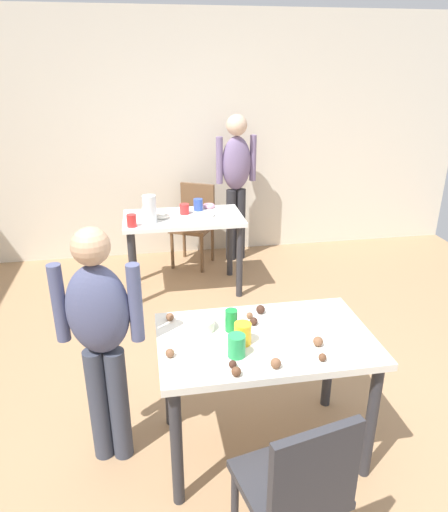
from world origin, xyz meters
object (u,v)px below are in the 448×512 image
(chair_near_table, at_px, (298,486))
(soda_can, at_px, (231,320))
(chair_far_table, at_px, (195,220))
(person_girl_near, at_px, (101,332))
(dining_table_near, at_px, (265,354))
(person_adult_far, at_px, (236,175))
(dining_table_far, at_px, (184,229))
(mixing_bowl, at_px, (200,324))
(pitcher_far, at_px, (150,209))

(chair_near_table, xyz_separation_m, soda_can, (-0.12, 0.82, 0.31))
(chair_far_table, distance_m, soda_can, 2.72)
(chair_near_table, xyz_separation_m, person_girl_near, (-0.80, 0.81, 0.32))
(dining_table_near, relative_size, soda_can, 9.27)
(soda_can, bearing_deg, person_adult_far, 78.15)
(dining_table_far, xyz_separation_m, person_girl_near, (-0.61, -2.05, 0.19))
(dining_table_far, relative_size, chair_near_table, 1.27)
(chair_far_table, xyz_separation_m, person_adult_far, (0.46, 0.02, 0.46))
(chair_far_table, bearing_deg, chair_near_table, -89.80)
(soda_can, bearing_deg, chair_near_table, -81.42)
(dining_table_near, xyz_separation_m, chair_far_table, (-0.05, 2.80, -0.14))
(chair_near_table, relative_size, person_girl_near, 0.63)
(chair_far_table, height_order, person_girl_near, person_girl_near)
(mixing_bowl, bearing_deg, person_girl_near, -175.18)
(chair_near_table, relative_size, person_adult_far, 0.55)
(person_adult_far, height_order, mixing_bowl, person_adult_far)
(dining_table_near, xyz_separation_m, soda_can, (-0.17, 0.09, 0.17))
(dining_table_near, xyz_separation_m, mixing_bowl, (-0.33, 0.14, 0.14))
(chair_near_table, xyz_separation_m, chair_far_table, (-0.01, 3.52, 0.00))
(pitcher_far, bearing_deg, chair_near_table, -79.68)
(dining_table_near, height_order, pitcher_far, pitcher_far)
(person_girl_near, bearing_deg, dining_table_near, -6.19)
(mixing_bowl, relative_size, pitcher_far, 0.65)
(dining_table_far, xyz_separation_m, chair_near_table, (0.19, -2.87, -0.13))
(dining_table_near, relative_size, pitcher_far, 4.54)
(mixing_bowl, bearing_deg, dining_table_far, 87.19)
(person_adult_far, distance_m, pitcher_far, 1.25)
(dining_table_near, height_order, mixing_bowl, mixing_bowl)
(chair_far_table, relative_size, person_adult_far, 0.55)
(dining_table_far, xyz_separation_m, person_adult_far, (0.64, 0.67, 0.33))
(person_adult_far, xyz_separation_m, soda_can, (-0.57, -2.72, -0.15))
(mixing_bowl, bearing_deg, dining_table_near, -22.17)
(dining_table_far, bearing_deg, dining_table_near, -83.80)
(dining_table_far, xyz_separation_m, mixing_bowl, (-0.10, -2.01, 0.15))
(dining_table_near, height_order, chair_far_table, chair_far_table)
(person_adult_far, bearing_deg, dining_table_near, -98.20)
(person_girl_near, distance_m, person_adult_far, 3.00)
(dining_table_far, relative_size, person_girl_near, 0.80)
(dining_table_near, distance_m, chair_far_table, 2.80)
(dining_table_far, height_order, pitcher_far, pitcher_far)
(mixing_bowl, distance_m, soda_can, 0.17)
(dining_table_far, relative_size, soda_can, 9.05)
(person_adult_far, bearing_deg, soda_can, -101.85)
(chair_far_table, xyz_separation_m, pitcher_far, (-0.49, -0.79, 0.38))
(person_adult_far, bearing_deg, dining_table_far, -133.44)
(person_adult_far, bearing_deg, pitcher_far, -139.45)
(mixing_bowl, height_order, soda_can, soda_can)
(person_girl_near, bearing_deg, person_adult_far, 65.33)
(dining_table_near, distance_m, chair_near_table, 0.74)
(chair_far_table, relative_size, mixing_bowl, 5.36)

